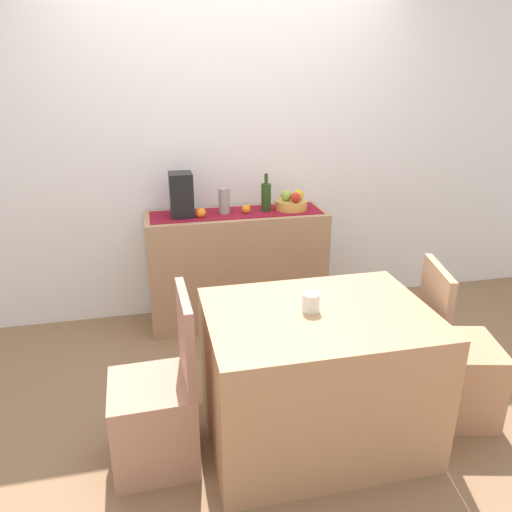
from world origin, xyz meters
TOP-DOWN VIEW (x-y plane):
  - ground_plane at (0.00, 0.00)m, footprint 6.40×6.40m
  - room_wall_rear at (0.00, 1.18)m, footprint 6.40×0.06m
  - sideboard_console at (0.02, 0.92)m, footprint 1.32×0.42m
  - table_runner at (0.02, 0.92)m, footprint 1.24×0.32m
  - fruit_bowl at (0.43, 0.92)m, footprint 0.23×0.23m
  - apple_right at (0.39, 0.92)m, footprint 0.08×0.08m
  - apple_center at (0.49, 0.92)m, footprint 0.08×0.08m
  - apple_left at (0.45, 0.86)m, footprint 0.07×0.07m
  - wine_bottle at (0.24, 0.92)m, footprint 0.07×0.07m
  - coffee_maker at (-0.37, 0.92)m, footprint 0.16×0.18m
  - ceramic_vase at (-0.07, 0.92)m, footprint 0.08×0.08m
  - orange_loose_far at (-0.25, 0.86)m, footprint 0.07×0.07m
  - orange_loose_mid at (0.09, 0.90)m, footprint 0.07×0.07m
  - dining_table at (0.17, -0.47)m, footprint 1.11×0.81m
  - coffee_cup at (0.13, -0.45)m, footprint 0.09×0.09m
  - chair_near_window at (-0.64, -0.47)m, footprint 0.41×0.41m
  - chair_by_corner at (0.99, -0.47)m, footprint 0.48×0.48m

SIDE VIEW (x-z plane):
  - ground_plane at x=0.00m, z-range -0.02..0.00m
  - chair_near_window at x=-0.64m, z-range -0.18..0.72m
  - chair_by_corner at x=0.99m, z-range -0.18..0.72m
  - dining_table at x=0.17m, z-range 0.00..0.74m
  - sideboard_console at x=0.02m, z-range 0.00..0.86m
  - coffee_cup at x=0.13m, z-range 0.74..0.83m
  - table_runner at x=0.02m, z-range 0.86..0.86m
  - orange_loose_mid at x=0.09m, z-range 0.86..0.92m
  - orange_loose_far at x=-0.25m, z-range 0.86..0.93m
  - fruit_bowl at x=0.43m, z-range 0.86..0.93m
  - ceramic_vase at x=-0.07m, z-range 0.86..1.05m
  - apple_left at x=0.45m, z-range 0.93..1.00m
  - wine_bottle at x=0.24m, z-range 0.83..1.11m
  - apple_center at x=0.49m, z-range 0.93..1.01m
  - apple_right at x=0.39m, z-range 0.93..1.01m
  - coffee_maker at x=-0.37m, z-range 0.86..1.17m
  - room_wall_rear at x=0.00m, z-range 0.00..2.70m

